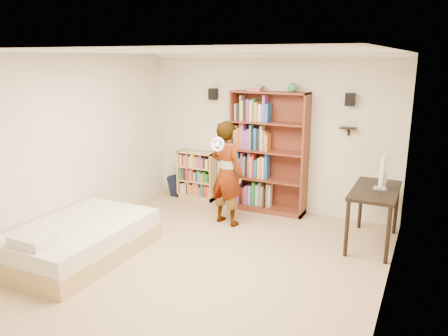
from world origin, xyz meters
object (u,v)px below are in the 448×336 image
Objects in this scene: person at (227,173)px; daybed at (80,236)px; tall_bookshelf at (269,153)px; low_bookshelf at (197,175)px; computer_desk at (373,217)px.

daybed is at bearing 72.47° from person.
low_bookshelf is (-1.46, 0.05, -0.58)m from tall_bookshelf.
low_bookshelf reaches higher than daybed.
computer_desk is (3.32, -0.74, -0.04)m from low_bookshelf.
tall_bookshelf is 2.08m from computer_desk.
tall_bookshelf is 0.96m from person.
person reaches higher than daybed.
low_bookshelf is 3.40m from computer_desk.
person is at bearing 57.41° from daybed.
computer_desk is 2.29m from person.
tall_bookshelf is 1.05× the size of daybed.
low_bookshelf reaches higher than computer_desk.
computer_desk is at bearing -12.61° from low_bookshelf.
low_bookshelf is 0.75× the size of computer_desk.
daybed is at bearing -93.76° from low_bookshelf.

